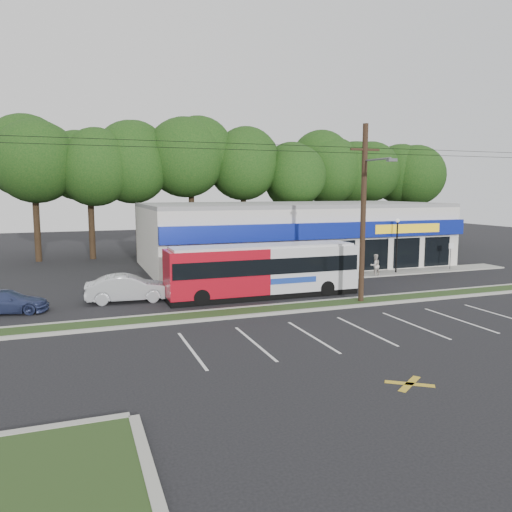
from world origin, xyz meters
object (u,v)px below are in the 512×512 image
Objects in this scene: car_dark at (317,269)px; utility_pole at (361,208)px; lamp_post at (397,239)px; sign_post at (451,251)px; pedestrian_a at (318,273)px; metrobus at (263,269)px; pedestrian_b at (375,266)px; car_blue at (6,302)px; car_silver at (128,288)px.

utility_pole is at bearing 178.93° from car_dark.
sign_post is at bearing -2.58° from lamp_post.
pedestrian_a is (0.04, 5.07, -4.47)m from utility_pole.
utility_pole is 22.47× the size of sign_post.
pedestrian_a is at bearing 18.76° from metrobus.
pedestrian_b is at bearing 19.69° from metrobus.
sign_post is at bearing -74.19° from car_blue.
pedestrian_a is (12.31, 0.07, 0.16)m from car_silver.
car_blue is at bearing -174.22° from sign_post.
car_dark reaches higher than car_blue.
sign_post is at bearing -79.91° from car_silver.
car_silver is 1.13× the size of car_blue.
sign_post is at bearing -177.13° from pedestrian_b.
car_blue is 2.48× the size of pedestrian_b.
lamp_post reaches higher than pedestrian_b.
sign_post is (13.17, 7.65, -3.86)m from utility_pole.
car_silver is 2.81× the size of pedestrian_b.
pedestrian_b is (-7.34, -0.45, -0.71)m from sign_post.
utility_pole reaches higher than sign_post.
utility_pole reaches higher than lamp_post.
pedestrian_b is (5.79, 2.12, -0.09)m from pedestrian_a.
sign_post is 31.90m from car_blue.
lamp_post reaches higher than pedestrian_a.
metrobus is 6.24× the size of pedestrian_a.
utility_pole is 29.50× the size of pedestrian_b.
pedestrian_b reaches higher than car_dark.
utility_pole is 11.88× the size of car_blue.
metrobus reaches higher than pedestrian_a.
car_dark is at bearing -5.33° from pedestrian_b.
sign_post is 18.09m from metrobus.
pedestrian_b is (4.63, -0.38, 0.05)m from car_dark.
utility_pole is 26.58× the size of pedestrian_a.
metrobus is 6.93× the size of pedestrian_b.
pedestrian_a is at bearing 89.60° from utility_pole.
pedestrian_b is at bearing -163.83° from lamp_post.
utility_pole is 19.67m from car_blue.
car_silver is 6.31m from car_blue.
lamp_post is 7.22m from car_dark.
lamp_post is 0.36× the size of metrobus.
lamp_post is 8.77m from pedestrian_a.
sign_post is at bearing 13.30° from metrobus.
sign_post is at bearing 30.15° from utility_pole.
lamp_post is at bearing -77.86° from car_silver.
lamp_post reaches higher than sign_post.
utility_pole is at bearing -38.45° from metrobus.
sign_post reaches higher than pedestrian_a.
lamp_post is 0.91× the size of car_dark.
utility_pole reaches higher than pedestrian_b.
car_dark is 4.65m from pedestrian_b.
sign_post reaches higher than pedestrian_b.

